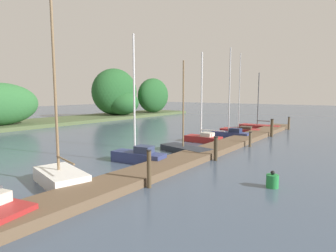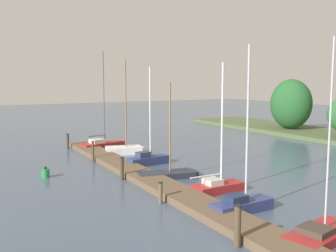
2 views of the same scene
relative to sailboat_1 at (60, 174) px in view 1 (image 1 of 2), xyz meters
name	(u,v)px [view 1 (image 1 of 2)]	position (x,y,z in m)	size (l,w,h in m)	color
dock_pier	(217,148)	(9.98, -2.20, -0.23)	(31.26, 1.80, 0.35)	brown
far_shore	(79,101)	(16.66, 21.22, 2.28)	(55.32, 8.00, 7.39)	#4C5B38
sailboat_1	(60,174)	(0.00, 0.00, 0.00)	(2.00, 3.18, 7.46)	white
sailboat_2	(137,155)	(4.53, -0.15, 0.03)	(1.31, 3.25, 6.74)	navy
sailboat_3	(184,148)	(8.33, -0.68, -0.14)	(2.04, 3.82, 5.72)	#232833
sailboat_4	(202,137)	(12.24, 0.18, 0.00)	(1.16, 3.32, 6.74)	maroon
sailboat_5	(230,133)	(15.26, -0.73, 0.03)	(1.10, 3.25, 7.36)	navy
sailboat_6	(240,129)	(18.99, -0.11, -0.13)	(2.05, 3.85, 7.39)	maroon
sailboat_7	(258,126)	(23.05, -0.50, -0.15)	(1.51, 4.30, 5.82)	maroon
mooring_piling_1	(149,169)	(1.81, -3.27, 0.36)	(0.20, 0.20, 1.52)	#4C3D28
mooring_piling_2	(216,148)	(7.44, -3.33, 0.27)	(0.25, 0.25, 1.35)	#3D3323
mooring_piling_3	(250,139)	(12.50, -3.45, 0.12)	(0.22, 0.22, 1.05)	brown
mooring_piling_4	(272,128)	(18.02, -3.32, 0.36)	(0.27, 0.27, 1.53)	#4C3D28
mooring_piling_5	(289,123)	(23.88, -3.34, 0.25)	(0.24, 0.24, 1.30)	brown
channel_buoy_0	(272,181)	(4.71, -7.18, -0.14)	(0.48, 0.48, 0.68)	#23843D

